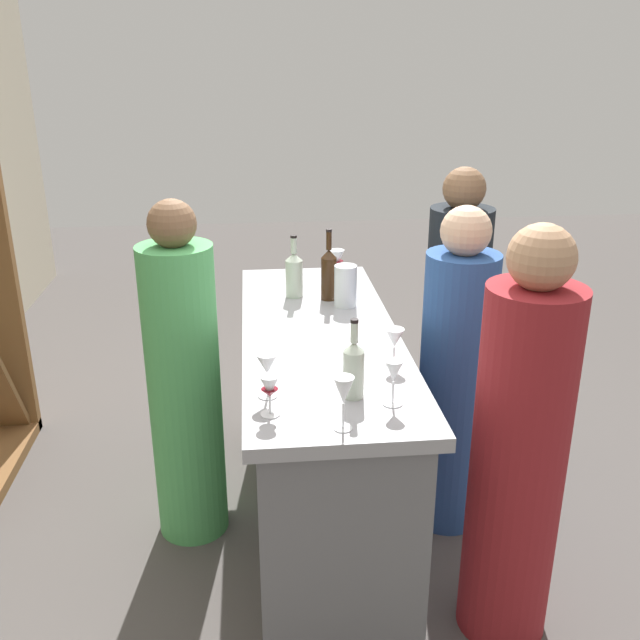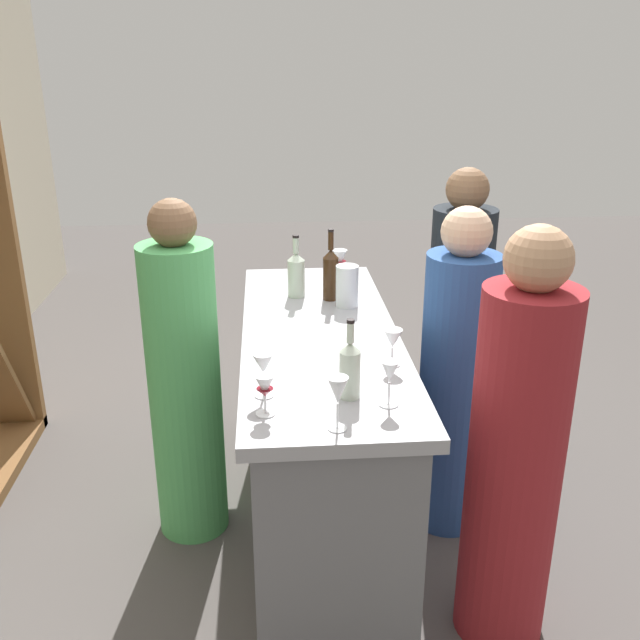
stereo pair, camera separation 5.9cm
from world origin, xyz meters
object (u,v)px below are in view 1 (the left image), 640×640
Objects in this scene: wine_glass_far_center at (270,389)px; person_right_guest at (454,384)px; wine_glass_near_right at (337,260)px; wine_bottle_leftmost_clear_pale at (354,368)px; person_left_guest at (518,458)px; wine_glass_near_center at (394,374)px; water_pitcher at (345,286)px; wine_glass_near_left at (394,339)px; person_server_behind at (184,388)px; wine_bottle_center_clear_pale at (294,274)px; wine_glass_far_right at (267,366)px; person_center_guest at (454,330)px; wine_bottle_second_left_amber_brown at (329,273)px; wine_glass_far_left at (343,392)px.

person_right_guest reaches higher than wine_glass_far_center.
wine_bottle_leftmost_clear_pale is at bearing 175.48° from wine_glass_near_right.
wine_glass_near_right is 0.11× the size of person_left_guest.
person_right_guest is at bearing -50.93° from wine_glass_far_center.
water_pitcher reaches higher than wine_glass_near_center.
wine_glass_far_center is at bearing 94.57° from wine_glass_near_center.
person_server_behind is at bearing 65.99° from wine_glass_near_left.
wine_bottle_center_clear_pale is at bearing -7.67° from wine_glass_far_center.
wine_glass_far_right is (0.13, 0.00, 0.02)m from wine_glass_far_center.
water_pitcher is at bearing 24.39° from person_center_guest.
wine_bottle_center_clear_pale is 1.56× the size of water_pitcher.
wine_glass_near_center is 0.10× the size of person_server_behind.
wine_glass_far_center is at bearing 172.33° from wine_bottle_center_clear_pale.
wine_bottle_second_left_amber_brown reaches higher than water_pitcher.
wine_bottle_center_clear_pale is 1.04m from wine_glass_far_right.
person_left_guest is at bearing -160.90° from wine_glass_near_right.
water_pitcher is at bearing 179.41° from wine_glass_near_right.
person_center_guest reaches higher than wine_glass_far_right.
wine_glass_far_right is 0.10× the size of person_center_guest.
wine_bottle_leftmost_clear_pale reaches higher than wine_glass_far_center.
wine_bottle_center_clear_pale is 2.16× the size of wine_glass_far_center.
wine_glass_far_center is at bearing 37.44° from person_right_guest.
wine_glass_near_right is (1.00, 0.09, 0.02)m from wine_glass_near_left.
wine_glass_far_left is 0.93× the size of water_pitcher.
wine_glass_far_left is at bearing 175.66° from wine_bottle_second_left_amber_brown.
wine_glass_far_center is at bearing 164.08° from wine_bottle_second_left_amber_brown.
wine_bottle_center_clear_pale is 0.19× the size of person_left_guest.
person_center_guest is at bearing -107.04° from person_right_guest.
wine_bottle_second_left_amber_brown is 1.13× the size of wine_bottle_center_clear_pale.
wine_glass_far_center is at bearing -12.96° from person_left_guest.
person_left_guest is (-0.00, -0.85, -0.31)m from wine_glass_far_center.
person_right_guest is at bearing -147.70° from wine_glass_near_right.
person_right_guest is at bearing -99.99° from person_left_guest.
person_left_guest is at bearing -98.68° from wine_glass_far_right.
wine_bottle_second_left_amber_brown is at bearing -109.32° from wine_bottle_center_clear_pale.
wine_bottle_second_left_amber_brown is at bearing 5.00° from wine_glass_near_center.
wine_glass_near_right is (1.24, -0.10, 0.01)m from wine_bottle_leftmost_clear_pale.
wine_glass_near_left is 0.60m from person_left_guest.
person_right_guest is (-0.44, -0.50, -0.38)m from wine_bottle_second_left_amber_brown.
wine_glass_far_center is at bearing -178.27° from wine_glass_far_right.
wine_bottle_center_clear_pale is 0.20× the size of person_center_guest.
wine_bottle_center_clear_pale is 0.20× the size of person_right_guest.
wine_glass_far_right is at bearing 42.83° from wine_glass_far_left.
wine_glass_near_right is at bearing -17.65° from wine_glass_far_right.
person_left_guest reaches higher than wine_glass_near_right.
person_server_behind reaches higher than wine_glass_far_center.
person_center_guest is at bearing -25.53° from wine_glass_near_center.
wine_bottle_second_left_amber_brown is 0.22× the size of person_center_guest.
person_server_behind is (0.36, 0.82, -0.34)m from wine_glass_near_left.
wine_glass_near_left is 0.75× the size of water_pitcher.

